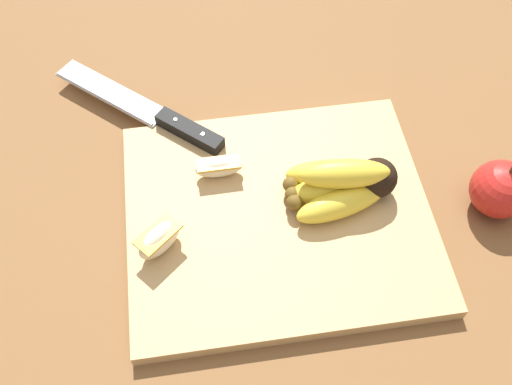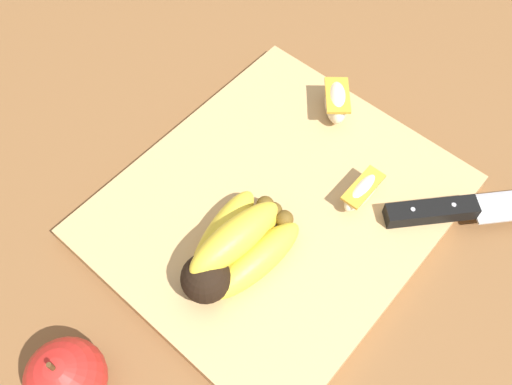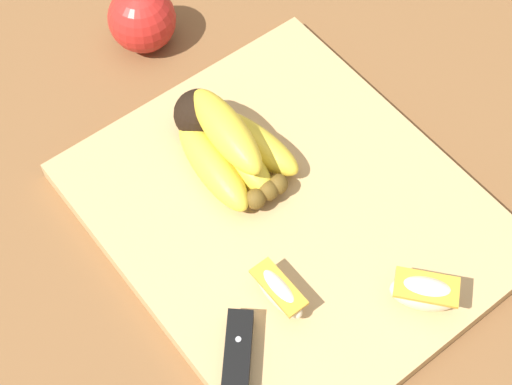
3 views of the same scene
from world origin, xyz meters
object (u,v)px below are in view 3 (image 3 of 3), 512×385
(banana_bunch, at_px, (226,143))
(apple_wedge_middle, at_px, (278,291))
(whole_apple, at_px, (142,19))
(apple_wedge_near, at_px, (424,293))

(banana_bunch, xyz_separation_m, apple_wedge_middle, (-0.15, 0.05, -0.01))
(apple_wedge_middle, bearing_deg, whole_apple, -14.01)
(banana_bunch, xyz_separation_m, apple_wedge_near, (-0.23, -0.04, -0.00))
(apple_wedge_middle, height_order, whole_apple, whole_apple)
(banana_bunch, xyz_separation_m, whole_apple, (0.19, -0.03, -0.01))
(apple_wedge_near, bearing_deg, apple_wedge_middle, 50.17)
(banana_bunch, relative_size, apple_wedge_near, 2.21)
(apple_wedge_near, bearing_deg, whole_apple, 1.55)
(whole_apple, bearing_deg, apple_wedge_middle, 165.99)
(apple_wedge_near, xyz_separation_m, whole_apple, (0.42, 0.01, -0.00))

